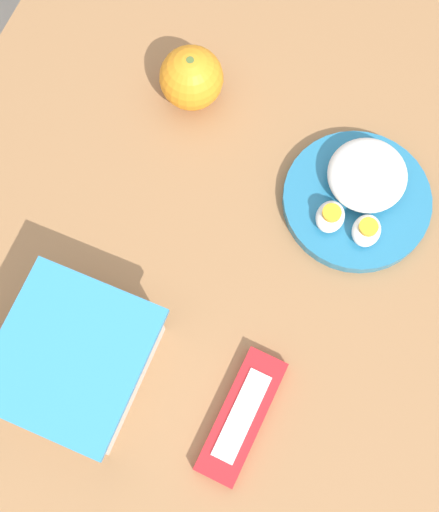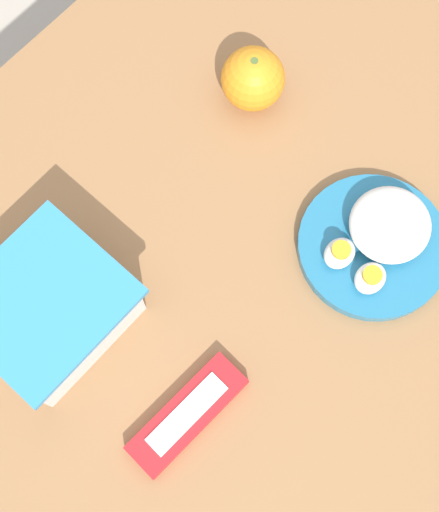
{
  "view_description": "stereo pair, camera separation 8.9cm",
  "coord_description": "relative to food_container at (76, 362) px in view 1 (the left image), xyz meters",
  "views": [
    {
      "loc": [
        -0.34,
        -0.1,
        1.6
      ],
      "look_at": [
        -0.09,
        0.0,
        0.75
      ],
      "focal_mm": 50.0,
      "sensor_mm": 36.0,
      "label": 1
    },
    {
      "loc": [
        -0.29,
        -0.17,
        1.6
      ],
      "look_at": [
        -0.09,
        0.0,
        0.75
      ],
      "focal_mm": 50.0,
      "sensor_mm": 36.0,
      "label": 2
    }
  ],
  "objects": [
    {
      "name": "table",
      "position": [
        0.28,
        -0.11,
        -0.14
      ],
      "size": [
        1.02,
        0.85,
        0.72
      ],
      "color": "#996B42",
      "rests_on": "ground_plane"
    },
    {
      "name": "orange_fruit",
      "position": [
        0.4,
        0.03,
        0.0
      ],
      "size": [
        0.09,
        0.09,
        0.09
      ],
      "color": "orange",
      "rests_on": "table"
    },
    {
      "name": "candy_bar",
      "position": [
        0.02,
        -0.2,
        -0.03
      ],
      "size": [
        0.16,
        0.06,
        0.02
      ],
      "color": "red",
      "rests_on": "table"
    },
    {
      "name": "rice_plate",
      "position": [
        0.34,
        -0.24,
        -0.02
      ],
      "size": [
        0.19,
        0.19,
        0.06
      ],
      "color": "teal",
      "rests_on": "table"
    },
    {
      "name": "ground_plane",
      "position": [
        0.28,
        -0.11,
        -0.76
      ],
      "size": [
        10.0,
        10.0,
        0.0
      ],
      "primitive_type": "plane",
      "color": "#B2A899"
    },
    {
      "name": "food_container",
      "position": [
        0.0,
        0.0,
        0.0
      ],
      "size": [
        0.18,
        0.17,
        0.09
      ],
      "color": "white",
      "rests_on": "table"
    }
  ]
}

